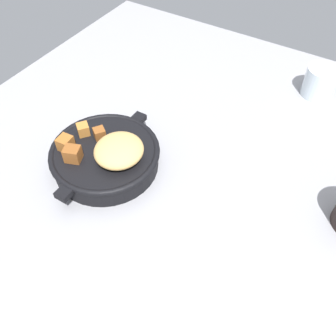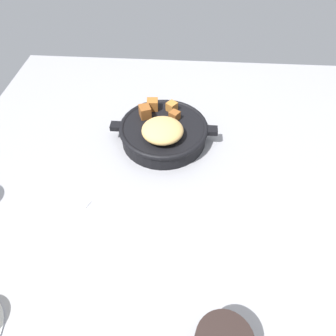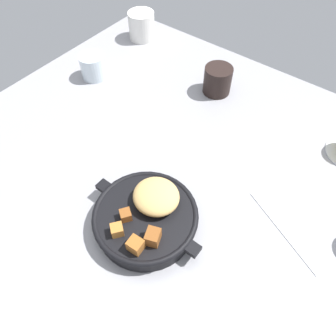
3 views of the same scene
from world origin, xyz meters
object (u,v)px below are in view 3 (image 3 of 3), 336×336
(butter_knife, at_px, (284,230))
(water_glass_short, at_px, (93,66))
(cast_iron_skillet, at_px, (147,216))
(coffee_mug_dark, at_px, (218,80))
(ceramic_mug_white, at_px, (142,26))

(butter_knife, height_order, water_glass_short, water_glass_short)
(cast_iron_skillet, xyz_separation_m, coffee_mug_dark, (-0.11, 0.44, 0.01))
(ceramic_mug_white, height_order, water_glass_short, ceramic_mug_white)
(coffee_mug_dark, xyz_separation_m, ceramic_mug_white, (-0.34, 0.08, 0.00))
(cast_iron_skillet, distance_m, water_glass_short, 0.51)
(coffee_mug_dark, height_order, ceramic_mug_white, ceramic_mug_white)
(ceramic_mug_white, bearing_deg, water_glass_short, -84.38)
(coffee_mug_dark, distance_m, ceramic_mug_white, 0.35)
(coffee_mug_dark, xyz_separation_m, water_glass_short, (-0.32, -0.16, -0.00))
(cast_iron_skillet, relative_size, water_glass_short, 3.49)
(cast_iron_skillet, height_order, ceramic_mug_white, ceramic_mug_white)
(ceramic_mug_white, relative_size, water_glass_short, 1.19)
(water_glass_short, bearing_deg, cast_iron_skillet, -32.67)
(butter_knife, relative_size, coffee_mug_dark, 2.65)
(butter_knife, distance_m, coffee_mug_dark, 0.45)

